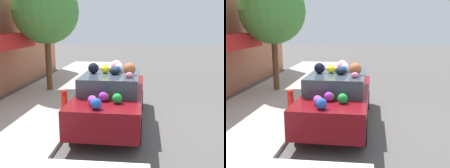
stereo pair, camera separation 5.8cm
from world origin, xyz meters
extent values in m
plane|color=#565451|center=(0.00, 0.00, 0.00)|extent=(60.00, 60.00, 0.00)
cube|color=#B2ADA3|center=(0.00, 2.70, 0.06)|extent=(24.00, 3.20, 0.11)
cube|color=red|center=(2.12, 4.35, 2.18)|extent=(3.58, 0.90, 0.55)
cylinder|color=brown|center=(3.21, 3.09, 1.26)|extent=(0.24, 0.24, 2.30)
sphere|color=#47933D|center=(3.21, 3.09, 3.33)|extent=(2.61, 2.61, 2.61)
cylinder|color=red|center=(0.54, 1.64, 0.39)|extent=(0.20, 0.20, 0.55)
sphere|color=red|center=(0.54, 1.64, 0.72)|extent=(0.18, 0.18, 0.18)
cube|color=maroon|center=(0.00, 0.06, 0.66)|extent=(4.27, 1.73, 0.69)
cube|color=#333D47|center=(-0.17, 0.07, 1.24)|extent=(1.93, 1.51, 0.47)
cylinder|color=black|center=(1.33, 0.84, 0.32)|extent=(0.64, 0.18, 0.64)
cylinder|color=black|center=(1.32, -0.72, 0.32)|extent=(0.64, 0.18, 0.64)
cylinder|color=black|center=(-1.32, 0.85, 0.32)|extent=(0.64, 0.18, 0.64)
cylinder|color=black|center=(-1.33, -0.71, 0.32)|extent=(0.64, 0.18, 0.64)
sphere|color=brown|center=(-0.31, -0.44, 1.64)|extent=(0.36, 0.36, 0.32)
sphere|color=white|center=(0.05, -0.10, 1.62)|extent=(0.39, 0.39, 0.28)
ellipsoid|color=brown|center=(1.05, 0.66, 1.12)|extent=(0.31, 0.31, 0.23)
sphere|color=blue|center=(-0.01, -0.08, 1.59)|extent=(0.32, 0.32, 0.23)
sphere|color=purple|center=(-1.25, 0.12, 1.12)|extent=(0.31, 0.31, 0.22)
ellipsoid|color=black|center=(-0.29, -0.04, 1.57)|extent=(0.31, 0.34, 0.20)
ellipsoid|color=red|center=(0.61, -0.09, 1.56)|extent=(0.34, 0.34, 0.17)
sphere|color=blue|center=(-1.86, 0.19, 1.13)|extent=(0.33, 0.33, 0.25)
sphere|color=green|center=(-1.39, -0.22, 1.13)|extent=(0.33, 0.33, 0.23)
sphere|color=brown|center=(-1.23, 0.09, 1.11)|extent=(0.25, 0.25, 0.20)
ellipsoid|color=red|center=(1.68, -0.04, 1.09)|extent=(0.39, 0.36, 0.16)
sphere|color=yellow|center=(-0.10, 0.24, 1.59)|extent=(0.26, 0.26, 0.23)
sphere|color=black|center=(1.07, 0.11, 1.17)|extent=(0.45, 0.45, 0.32)
sphere|color=black|center=(-0.17, 0.55, 1.62)|extent=(0.33, 0.33, 0.29)
sphere|color=blue|center=(1.46, -0.12, 1.13)|extent=(0.30, 0.30, 0.24)
ellipsoid|color=orange|center=(1.56, -0.13, 1.17)|extent=(0.54, 0.53, 0.31)
sphere|color=black|center=(0.93, 0.06, 1.17)|extent=(0.46, 0.46, 0.33)
ellipsoid|color=white|center=(0.42, 0.61, 1.57)|extent=(0.31, 0.31, 0.19)
ellipsoid|color=pink|center=(-0.69, -0.45, 1.55)|extent=(0.19, 0.23, 0.14)
sphere|color=purple|center=(1.06, 0.25, 1.13)|extent=(0.34, 0.34, 0.24)
ellipsoid|color=pink|center=(0.13, -0.04, 1.64)|extent=(0.46, 0.40, 0.33)
sphere|color=pink|center=(1.28, 0.17, 1.16)|extent=(0.42, 0.42, 0.31)
ellipsoid|color=white|center=(1.05, 0.26, 1.12)|extent=(0.37, 0.36, 0.22)
ellipsoid|color=#B03BB4|center=(-1.60, 0.31, 1.12)|extent=(0.40, 0.34, 0.22)
camera|label=1|loc=(-7.13, -0.80, 2.76)|focal=42.00mm
camera|label=2|loc=(-7.12, -0.86, 2.76)|focal=42.00mm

